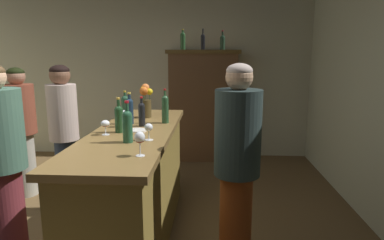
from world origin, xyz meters
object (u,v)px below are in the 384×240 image
(bar_counter, at_px, (135,186))
(wine_bottle_chardonnay, at_px, (127,124))
(wine_bottle_rose, at_px, (130,110))
(wine_glass_front, at_px, (105,124))
(display_bottle_midleft, at_px, (203,41))
(patron_tall, at_px, (64,131))
(flower_arrangement, at_px, (146,101))
(wine_glass_mid, at_px, (124,114))
(patron_in_navy, at_px, (21,127))
(display_bottle_center, at_px, (222,42))
(display_cabinet, at_px, (203,104))
(wine_bottle_syrah, at_px, (125,106))
(wine_glass_spare, at_px, (140,139))
(wine_bottle_riesling, at_px, (165,108))
(patron_by_cabinet, at_px, (2,161))
(display_bottle_left, at_px, (183,40))
(bartender, at_px, (237,167))
(wine_bottle_pinot, at_px, (142,113))
(wine_bottle_malbec, at_px, (119,117))
(wine_glass_rear, at_px, (149,128))
(cheese_plate, at_px, (137,130))

(bar_counter, distance_m, wine_bottle_chardonnay, 0.78)
(wine_bottle_rose, relative_size, wine_glass_front, 2.44)
(display_bottle_midleft, bearing_deg, patron_tall, -125.29)
(bar_counter, height_order, display_bottle_midleft, display_bottle_midleft)
(wine_bottle_chardonnay, distance_m, flower_arrangement, 1.03)
(wine_glass_mid, bearing_deg, patron_in_navy, 151.37)
(flower_arrangement, xyz_separation_m, display_bottle_center, (0.85, 1.90, 0.68))
(display_cabinet, relative_size, patron_tall, 1.11)
(wine_bottle_syrah, distance_m, wine_bottle_chardonnay, 0.99)
(display_cabinet, bearing_deg, wine_bottle_syrah, -110.82)
(wine_glass_spare, height_order, display_bottle_midleft, display_bottle_midleft)
(wine_bottle_riesling, xyz_separation_m, patron_by_cabinet, (-1.18, -0.76, -0.31))
(display_bottle_left, height_order, display_bottle_center, display_bottle_left)
(patron_in_navy, height_order, bartender, bartender)
(wine_bottle_pinot, xyz_separation_m, wine_bottle_chardonnay, (0.02, -0.59, 0.01))
(wine_glass_mid, bearing_deg, wine_bottle_syrah, 103.24)
(wine_bottle_syrah, xyz_separation_m, bartender, (1.08, -1.06, -0.27))
(display_cabinet, bearing_deg, patron_in_navy, -143.40)
(wine_bottle_rose, xyz_separation_m, wine_bottle_chardonnay, (0.15, -0.68, -0.00))
(wine_bottle_malbec, distance_m, wine_glass_spare, 0.73)
(wine_bottle_rose, xyz_separation_m, wine_bottle_syrah, (-0.11, 0.27, -0.01))
(bartender, bearing_deg, wine_bottle_riesling, -66.88)
(bar_counter, bearing_deg, wine_glass_rear, -59.35)
(bar_counter, relative_size, wine_glass_spare, 13.70)
(wine_glass_front, xyz_separation_m, bartender, (1.06, -0.33, -0.23))
(display_cabinet, distance_m, flower_arrangement, 2.01)
(wine_bottle_malbec, bearing_deg, display_bottle_center, 70.23)
(bartender, bearing_deg, bar_counter, -44.28)
(wine_glass_rear, relative_size, patron_tall, 0.08)
(wine_bottle_rose, bearing_deg, wine_bottle_pinot, -34.95)
(wine_bottle_syrah, bearing_deg, patron_by_cabinet, -127.06)
(bar_counter, height_order, display_bottle_center, display_bottle_center)
(wine_glass_rear, bearing_deg, display_bottle_left, 89.65)
(wine_glass_front, bearing_deg, wine_glass_rear, -21.52)
(wine_bottle_riesling, relative_size, wine_glass_mid, 2.16)
(wine_bottle_syrah, xyz_separation_m, cheese_plate, (0.25, -0.57, -0.13))
(display_bottle_midleft, bearing_deg, wine_bottle_riesling, -97.74)
(wine_glass_front, xyz_separation_m, patron_by_cabinet, (-0.75, -0.24, -0.25))
(patron_tall, bearing_deg, wine_bottle_syrah, 39.72)
(patron_tall, height_order, patron_in_navy, patron_tall)
(bar_counter, xyz_separation_m, display_bottle_left, (0.22, 2.52, 1.40))
(wine_bottle_chardonnay, height_order, wine_glass_spare, wine_bottle_chardonnay)
(bar_counter, distance_m, patron_by_cabinet, 1.09)
(display_bottle_center, bearing_deg, wine_bottle_riesling, -105.43)
(cheese_plate, relative_size, display_bottle_left, 0.52)
(bar_counter, bearing_deg, display_bottle_left, 85.06)
(wine_glass_spare, xyz_separation_m, display_bottle_center, (0.62, 3.27, 0.74))
(display_bottle_midleft, bearing_deg, patron_in_navy, -143.27)
(wine_bottle_malbec, relative_size, wine_glass_front, 2.41)
(bar_counter, xyz_separation_m, flower_arrangement, (-0.01, 0.62, 0.70))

